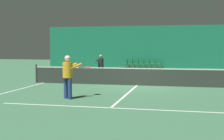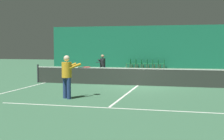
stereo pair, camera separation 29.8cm
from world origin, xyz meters
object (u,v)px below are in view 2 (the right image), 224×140
(courtside_chair_1, at_px, (135,63))
(courtside_chair_5, at_px, (157,63))
(courtside_chair_4, at_px, (151,63))
(courtside_chair_6, at_px, (163,63))
(tennis_net, at_px, (138,76))
(player_near, at_px, (68,73))
(courtside_chair_2, at_px, (140,63))
(courtside_chair_3, at_px, (146,63))
(player_far, at_px, (102,64))
(courtside_chair_0, at_px, (129,63))

(courtside_chair_1, distance_m, courtside_chair_5, 2.24)
(courtside_chair_4, height_order, courtside_chair_6, same)
(courtside_chair_6, bearing_deg, tennis_net, -0.89)
(player_near, relative_size, courtside_chair_6, 2.10)
(courtside_chair_4, bearing_deg, courtside_chair_1, -90.00)
(courtside_chair_2, distance_m, courtside_chair_3, 0.56)
(player_far, bearing_deg, courtside_chair_3, 172.41)
(courtside_chair_0, distance_m, courtside_chair_5, 2.79)
(player_near, distance_m, courtside_chair_3, 18.93)
(courtside_chair_2, height_order, courtside_chair_3, same)
(player_near, bearing_deg, courtside_chair_6, 26.55)
(tennis_net, height_order, courtside_chair_6, tennis_net)
(tennis_net, relative_size, courtside_chair_1, 14.29)
(courtside_chair_6, bearing_deg, player_near, -6.99)
(courtside_chair_0, xyz_separation_m, courtside_chair_2, (1.12, 0.00, 0.00))
(player_near, xyz_separation_m, courtside_chair_5, (1.76, 18.91, -0.54))
(courtside_chair_1, xyz_separation_m, courtside_chair_5, (2.24, 0.00, 0.00))
(player_near, bearing_deg, courtside_chair_0, 36.67)
(courtside_chair_1, relative_size, courtside_chair_2, 1.00)
(player_near, bearing_deg, courtside_chair_2, 33.28)
(player_near, relative_size, courtside_chair_3, 2.10)
(courtside_chair_1, distance_m, courtside_chair_3, 1.12)
(courtside_chair_1, bearing_deg, player_far, -1.79)
(courtside_chair_3, bearing_deg, courtside_chair_0, -90.00)
(courtside_chair_4, bearing_deg, courtside_chair_0, -90.00)
(courtside_chair_5, bearing_deg, courtside_chair_4, -90.00)
(courtside_chair_1, xyz_separation_m, courtside_chair_6, (2.79, 0.00, 0.00))
(player_near, distance_m, player_far, 8.20)
(courtside_chair_5, bearing_deg, player_near, -5.31)
(player_far, xyz_separation_m, courtside_chair_0, (-0.22, 10.75, -0.44))
(courtside_chair_2, xyz_separation_m, courtside_chair_4, (1.12, 0.00, 0.00))
(tennis_net, distance_m, courtside_chair_2, 14.15)
(player_near, xyz_separation_m, courtside_chair_4, (1.20, 18.91, -0.54))
(courtside_chair_2, relative_size, courtside_chair_6, 1.00)
(courtside_chair_0, distance_m, courtside_chair_6, 3.35)
(tennis_net, xyz_separation_m, courtside_chair_3, (-1.46, 14.00, -0.03))
(courtside_chair_5, bearing_deg, courtside_chair_0, -90.00)
(player_far, distance_m, courtside_chair_1, 10.76)
(courtside_chair_5, bearing_deg, courtside_chair_6, 90.00)
(player_far, xyz_separation_m, courtside_chair_5, (2.57, 10.75, -0.44))
(courtside_chair_0, relative_size, courtside_chair_5, 1.00)
(player_near, distance_m, courtside_chair_1, 18.92)
(courtside_chair_5, xyz_separation_m, courtside_chair_6, (0.56, 0.00, 0.00))
(courtside_chair_4, relative_size, courtside_chair_5, 1.00)
(courtside_chair_3, bearing_deg, player_far, -7.70)
(player_far, relative_size, courtside_chair_5, 1.88)
(tennis_net, distance_m, courtside_chair_6, 14.00)
(courtside_chair_0, relative_size, courtside_chair_2, 1.00)
(courtside_chair_2, xyz_separation_m, courtside_chair_6, (2.24, 0.00, 0.00))
(courtside_chair_1, distance_m, courtside_chair_4, 1.68)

